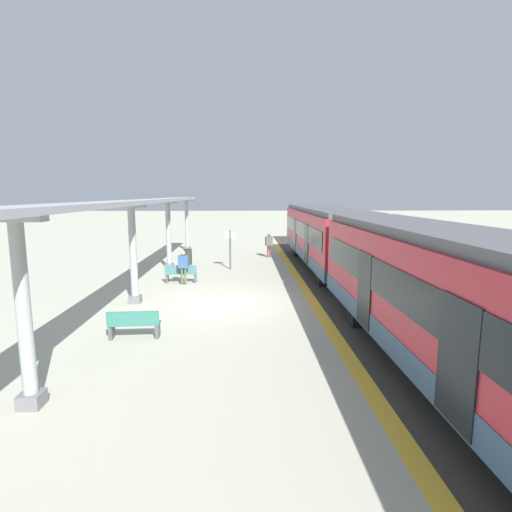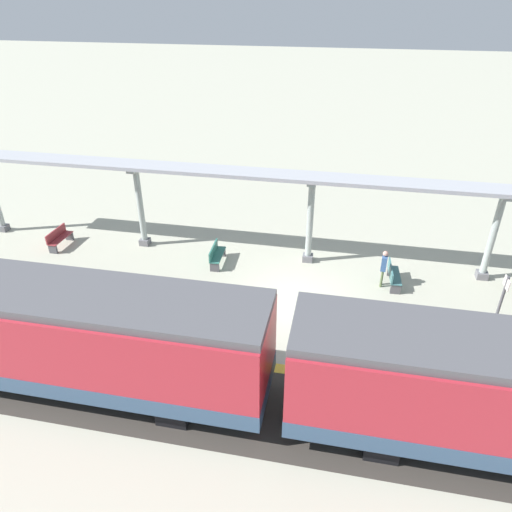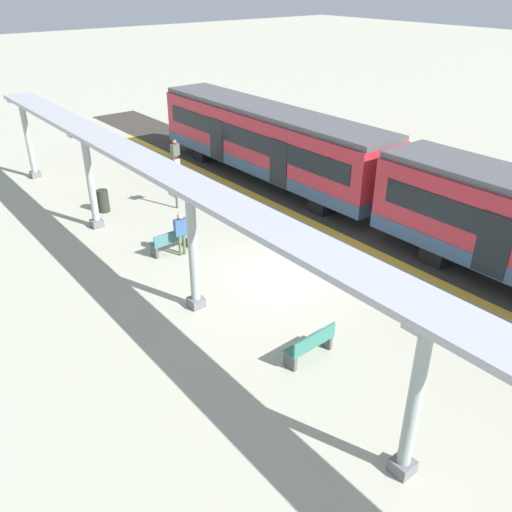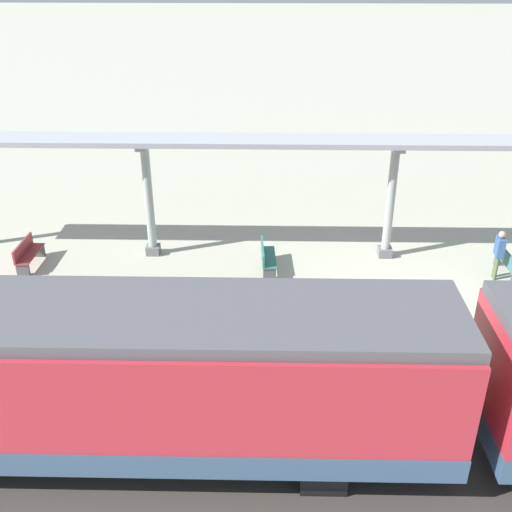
% 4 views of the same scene
% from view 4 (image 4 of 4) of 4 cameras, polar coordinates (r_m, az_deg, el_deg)
% --- Properties ---
extents(ground_plane, '(176.00, 176.00, 0.00)m').
position_cam_4_polar(ground_plane, '(17.91, 13.07, -5.03)').
color(ground_plane, '#ADAE9A').
extents(tactile_edge_strip, '(0.42, 38.15, 0.01)m').
position_cam_4_polar(tactile_edge_strip, '(15.07, 15.60, -12.48)').
color(tactile_edge_strip, yellow).
rests_on(tactile_edge_strip, ground).
extents(trackbed, '(3.20, 50.15, 0.01)m').
position_cam_4_polar(trackbed, '(13.79, 17.31, -17.30)').
color(trackbed, '#38332D').
rests_on(trackbed, ground).
extents(train_far_carriage, '(2.65, 14.15, 3.48)m').
position_cam_4_polar(train_far_carriage, '(12.52, -15.15, -11.10)').
color(train_far_carriage, '#B32734').
rests_on(train_far_carriage, ground).
extents(canopy_pillar_third, '(1.10, 0.44, 3.84)m').
position_cam_4_polar(canopy_pillar_third, '(20.01, 12.42, 4.95)').
color(canopy_pillar_third, slate).
rests_on(canopy_pillar_third, ground).
extents(canopy_pillar_fourth, '(1.10, 0.44, 3.84)m').
position_cam_4_polar(canopy_pillar_fourth, '(19.99, -9.96, 5.18)').
color(canopy_pillar_fourth, slate).
rests_on(canopy_pillar_fourth, ground).
extents(canopy_beam, '(1.20, 30.81, 0.16)m').
position_cam_4_polar(canopy_beam, '(19.29, 12.17, 10.38)').
color(canopy_beam, '#A8AAB2').
rests_on(canopy_beam, canopy_pillar_nearest).
extents(bench_near_end, '(1.51, 0.48, 0.86)m').
position_cam_4_polar(bench_near_end, '(20.87, -20.52, 0.20)').
color(bench_near_end, maroon).
rests_on(bench_near_end, ground).
extents(bench_mid_platform, '(1.52, 0.52, 0.86)m').
position_cam_4_polar(bench_mid_platform, '(19.34, 0.97, -0.12)').
color(bench_mid_platform, '#307264').
rests_on(bench_mid_platform, ground).
extents(bench_far_end, '(1.52, 0.51, 0.86)m').
position_cam_4_polar(bench_far_end, '(20.56, 22.44, -0.60)').
color(bench_far_end, '#3C7072').
rests_on(bench_far_end, ground).
extents(passenger_by_the_benches, '(0.49, 0.26, 1.62)m').
position_cam_4_polar(passenger_by_the_benches, '(20.00, 21.74, 0.58)').
color(passenger_by_the_benches, '#51623D').
rests_on(passenger_by_the_benches, ground).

